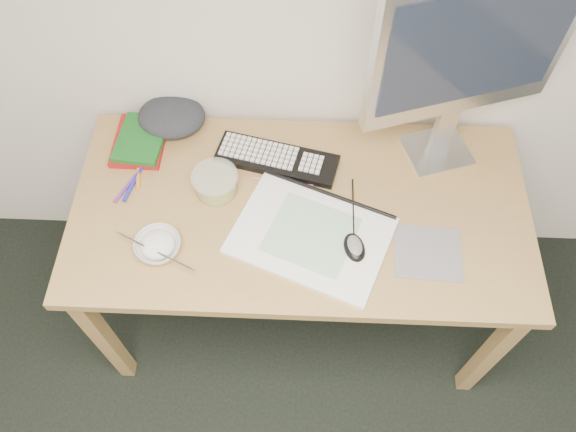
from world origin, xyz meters
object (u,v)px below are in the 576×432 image
keyboard (277,159)px  rice_bowl (158,246)px  desk (300,222)px  sketchpad (311,235)px  monitor (471,52)px

keyboard → rice_bowl: rice_bowl is taller
desk → keyboard: bearing=115.2°
desk → rice_bowl: rice_bowl is taller
rice_bowl → keyboard: bearing=46.0°
sketchpad → monitor: 0.67m
rice_bowl → sketchpad: bearing=8.1°
desk → monitor: (0.44, 0.24, 0.50)m
sketchpad → rice_bowl: 0.44m
desk → monitor: monitor is taller
monitor → sketchpad: bearing=-158.3°
desk → keyboard: size_ratio=3.60×
keyboard → sketchpad: bearing=-54.0°
desk → sketchpad: sketchpad is taller
monitor → rice_bowl: bearing=-172.9°
sketchpad → keyboard: size_ratio=1.14×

